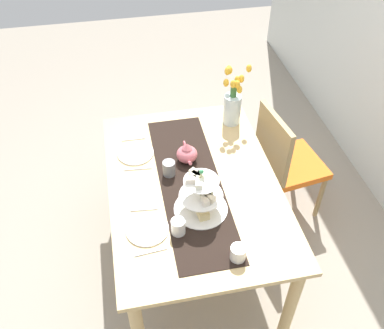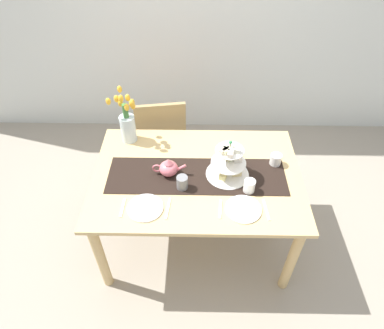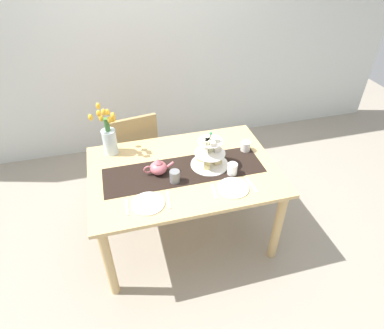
# 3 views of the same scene
# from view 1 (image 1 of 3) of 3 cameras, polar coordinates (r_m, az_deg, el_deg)

# --- Properties ---
(ground_plane) EXTENTS (8.00, 8.00, 0.00)m
(ground_plane) POSITION_cam_1_polar(r_m,az_deg,el_deg) (3.10, 0.13, -12.07)
(ground_plane) COLOR gray
(dining_table) EXTENTS (1.46, 1.00, 0.74)m
(dining_table) POSITION_cam_1_polar(r_m,az_deg,el_deg) (2.60, 0.15, -4.05)
(dining_table) COLOR tan
(dining_table) RESTS_ON ground_plane
(chair_left) EXTENTS (0.48, 0.48, 0.91)m
(chair_left) POSITION_cam_1_polar(r_m,az_deg,el_deg) (3.09, 12.29, 0.59)
(chair_left) COLOR #9C8254
(chair_left) RESTS_ON ground_plane
(table_runner) EXTENTS (1.24, 0.36, 0.00)m
(table_runner) POSITION_cam_1_polar(r_m,az_deg,el_deg) (2.52, -0.22, -2.46)
(table_runner) COLOR black
(table_runner) RESTS_ON dining_table
(tiered_cake_stand) EXTENTS (0.30, 0.30, 0.30)m
(tiered_cake_stand) POSITION_cam_1_polar(r_m,az_deg,el_deg) (2.30, 1.28, -4.31)
(tiered_cake_stand) COLOR beige
(tiered_cake_stand) RESTS_ON table_runner
(teapot) EXTENTS (0.24, 0.13, 0.14)m
(teapot) POSITION_cam_1_polar(r_m,az_deg,el_deg) (2.62, -0.69, 1.49)
(teapot) COLOR #D66B75
(teapot) RESTS_ON table_runner
(tulip_vase) EXTENTS (0.20, 0.20, 0.43)m
(tulip_vase) POSITION_cam_1_polar(r_m,az_deg,el_deg) (2.88, 5.48, 8.27)
(tulip_vase) COLOR silver
(tulip_vase) RESTS_ON dining_table
(cream_jug) EXTENTS (0.08, 0.08, 0.08)m
(cream_jug) POSITION_cam_1_polar(r_m,az_deg,el_deg) (2.17, 6.22, -11.75)
(cream_jug) COLOR white
(cream_jug) RESTS_ON dining_table
(dinner_plate_left) EXTENTS (0.23, 0.23, 0.01)m
(dinner_plate_left) POSITION_cam_1_polar(r_m,az_deg,el_deg) (2.73, -7.58, 1.55)
(dinner_plate_left) COLOR white
(dinner_plate_left) RESTS_ON dining_table
(fork_left) EXTENTS (0.02, 0.15, 0.01)m
(fork_left) POSITION_cam_1_polar(r_m,az_deg,el_deg) (2.84, -7.87, 3.43)
(fork_left) COLOR silver
(fork_left) RESTS_ON dining_table
(knife_left) EXTENTS (0.03, 0.17, 0.01)m
(knife_left) POSITION_cam_1_polar(r_m,az_deg,el_deg) (2.63, -7.27, -0.55)
(knife_left) COLOR silver
(knife_left) RESTS_ON dining_table
(dinner_plate_right) EXTENTS (0.23, 0.23, 0.01)m
(dinner_plate_right) POSITION_cam_1_polar(r_m,az_deg,el_deg) (2.30, -6.03, -8.64)
(dinner_plate_right) COLOR white
(dinner_plate_right) RESTS_ON dining_table
(fork_right) EXTENTS (0.03, 0.15, 0.01)m
(fork_right) POSITION_cam_1_polar(r_m,az_deg,el_deg) (2.40, -6.44, -5.98)
(fork_right) COLOR silver
(fork_right) RESTS_ON dining_table
(knife_right) EXTENTS (0.03, 0.17, 0.01)m
(knife_right) POSITION_cam_1_polar(r_m,az_deg,el_deg) (2.22, -5.57, -11.58)
(knife_right) COLOR silver
(knife_right) RESTS_ON dining_table
(mug_grey) EXTENTS (0.08, 0.08, 0.09)m
(mug_grey) POSITION_cam_1_polar(r_m,az_deg,el_deg) (2.54, -3.11, -0.50)
(mug_grey) COLOR slate
(mug_grey) RESTS_ON table_runner
(mug_white_text) EXTENTS (0.08, 0.08, 0.09)m
(mug_white_text) POSITION_cam_1_polar(r_m,az_deg,el_deg) (2.25, -1.86, -8.37)
(mug_white_text) COLOR white
(mug_white_text) RESTS_ON dining_table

